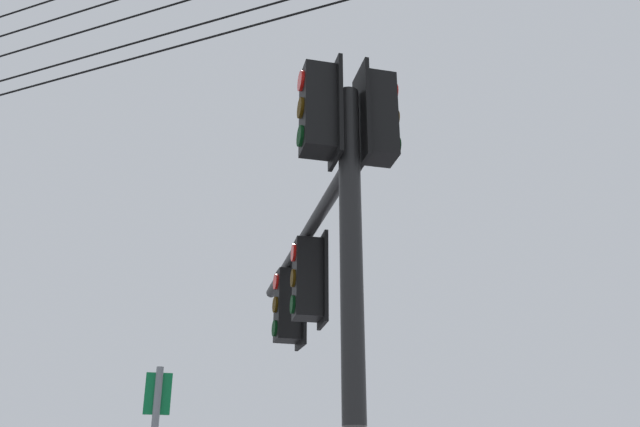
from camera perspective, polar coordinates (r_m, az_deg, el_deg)
name	(u,v)px	position (r m, az deg, el deg)	size (l,w,h in m)	color
signal_mast_assembly	(327,261)	(6.85, 0.55, -4.01)	(0.97, 4.40, 5.86)	black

